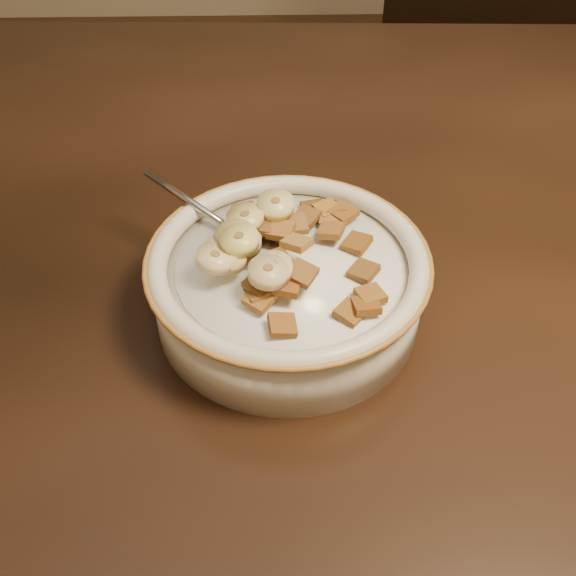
{
  "coord_description": "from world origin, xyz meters",
  "views": [
    {
      "loc": [
        -0.24,
        -0.56,
        1.2
      ],
      "look_at": [
        -0.23,
        -0.13,
        0.78
      ],
      "focal_mm": 45.0,
      "sensor_mm": 36.0,
      "label": 1
    }
  ],
  "objects_px": {
    "cereal_bowl": "(288,291)",
    "chair": "(493,120)",
    "spoon": "(255,245)",
    "table": "(509,231)"
  },
  "relations": [
    {
      "from": "table",
      "to": "cereal_bowl",
      "type": "xyz_separation_m",
      "value": [
        -0.23,
        -0.13,
        0.05
      ]
    },
    {
      "from": "spoon",
      "to": "cereal_bowl",
      "type": "bearing_deg",
      "value": 90.0
    },
    {
      "from": "cereal_bowl",
      "to": "chair",
      "type": "bearing_deg",
      "value": 62.29
    },
    {
      "from": "chair",
      "to": "cereal_bowl",
      "type": "height_order",
      "value": "chair"
    },
    {
      "from": "cereal_bowl",
      "to": "spoon",
      "type": "bearing_deg",
      "value": 140.22
    },
    {
      "from": "chair",
      "to": "table",
      "type": "bearing_deg",
      "value": -96.26
    },
    {
      "from": "chair",
      "to": "spoon",
      "type": "height_order",
      "value": "chair"
    },
    {
      "from": "cereal_bowl",
      "to": "table",
      "type": "bearing_deg",
      "value": 29.7
    },
    {
      "from": "table",
      "to": "chair",
      "type": "relative_size",
      "value": 1.52
    },
    {
      "from": "spoon",
      "to": "chair",
      "type": "bearing_deg",
      "value": -170.15
    }
  ]
}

